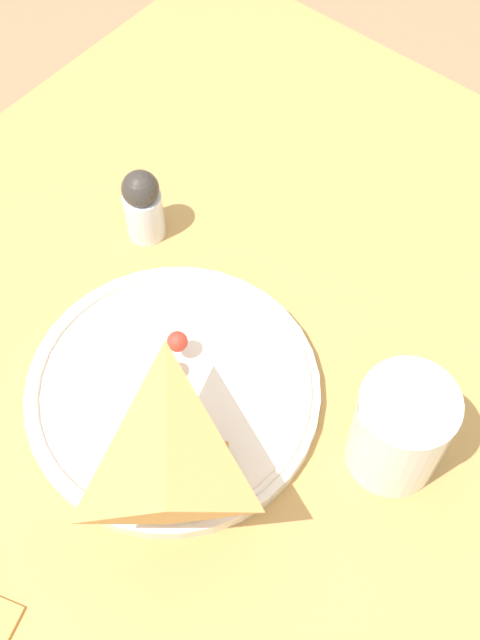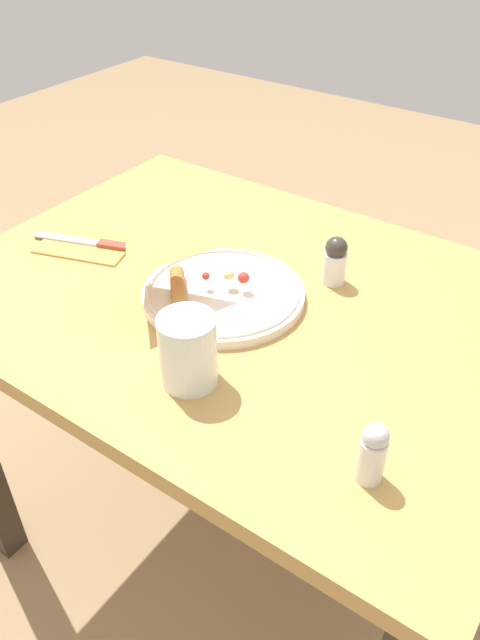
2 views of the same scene
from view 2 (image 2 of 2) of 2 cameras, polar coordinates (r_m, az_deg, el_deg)
name	(u,v)px [view 2 (image 2 of 2)]	position (r m, az deg, el deg)	size (l,w,h in m)	color
ground_plane	(243,543)	(1.53, 0.28, -19.75)	(6.00, 6.00, 0.00)	#997A56
dining_table	(244,349)	(1.08, 0.37, -2.65)	(0.98, 0.71, 0.71)	tan
plate_pizza	(222,292)	(1.00, -1.63, 2.60)	(0.26, 0.26, 0.05)	silver
milk_glass	(188,353)	(0.83, -4.75, -3.06)	(0.08, 0.08, 0.10)	white
napkin_folded	(87,244)	(1.18, -13.83, 6.79)	(0.19, 0.16, 0.00)	#E59E4C
butter_knife	(92,242)	(1.17, -13.39, 6.94)	(0.20, 0.09, 0.01)	#99422D
salt_shaker	(373,453)	(0.72, 12.03, -11.78)	(0.03, 0.03, 0.09)	silver
pepper_shaker	(335,260)	(1.03, 8.69, 5.41)	(0.04, 0.04, 0.08)	white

